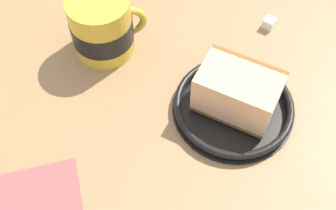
% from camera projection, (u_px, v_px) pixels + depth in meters
% --- Properties ---
extents(ground_plane, '(1.16, 1.16, 0.03)m').
position_uv_depth(ground_plane, '(186.00, 114.00, 0.56)').
color(ground_plane, '#936D47').
extents(small_plate, '(0.16, 0.16, 0.02)m').
position_uv_depth(small_plate, '(233.00, 107.00, 0.54)').
color(small_plate, black).
rests_on(small_plate, ground_plane).
extents(cake_slice, '(0.12, 0.10, 0.06)m').
position_uv_depth(cake_slice, '(237.00, 92.00, 0.52)').
color(cake_slice, brown).
rests_on(cake_slice, small_plate).
extents(tea_mug, '(0.08, 0.11, 0.09)m').
position_uv_depth(tea_mug, '(102.00, 26.00, 0.57)').
color(tea_mug, gold).
rests_on(tea_mug, ground_plane).
extents(sugar_cube, '(0.02, 0.02, 0.02)m').
position_uv_depth(sugar_cube, '(269.00, 23.00, 0.62)').
color(sugar_cube, white).
rests_on(sugar_cube, ground_plane).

